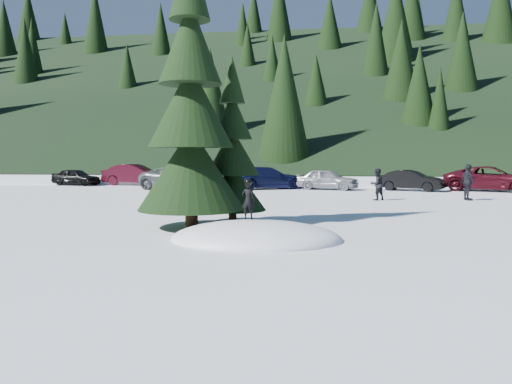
# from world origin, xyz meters

# --- Properties ---
(ground) EXTENTS (200.00, 200.00, 0.00)m
(ground) POSITION_xyz_m (0.00, 0.00, 0.00)
(ground) COLOR white
(ground) RESTS_ON ground
(snow_mound) EXTENTS (4.48, 3.52, 0.96)m
(snow_mound) POSITION_xyz_m (0.00, 0.00, 0.00)
(snow_mound) COLOR silver
(snow_mound) RESTS_ON ground
(forest_hillside) EXTENTS (200.00, 60.00, 25.00)m
(forest_hillside) POSITION_xyz_m (0.00, 54.00, 12.50)
(forest_hillside) COLOR black
(forest_hillside) RESTS_ON ground
(spruce_tall) EXTENTS (3.20, 3.20, 8.60)m
(spruce_tall) POSITION_xyz_m (-2.20, 1.80, 3.32)
(spruce_tall) COLOR black
(spruce_tall) RESTS_ON ground
(spruce_short) EXTENTS (2.20, 2.20, 5.37)m
(spruce_short) POSITION_xyz_m (-1.20, 3.20, 2.10)
(spruce_short) COLOR black
(spruce_short) RESTS_ON ground
(child_skier) EXTENTS (0.41, 0.31, 1.01)m
(child_skier) POSITION_xyz_m (-0.26, 0.39, 0.98)
(child_skier) COLOR black
(child_skier) RESTS_ON snow_mound
(adult_0) EXTENTS (0.95, 0.91, 1.55)m
(adult_0) POSITION_xyz_m (4.33, 12.03, 0.78)
(adult_0) COLOR black
(adult_0) RESTS_ON ground
(adult_1) EXTENTS (0.65, 1.11, 1.77)m
(adult_1) POSITION_xyz_m (8.70, 12.53, 0.88)
(adult_1) COLOR black
(adult_1) RESTS_ON ground
(car_0) EXTENTS (3.80, 2.15, 1.22)m
(car_0) POSITION_xyz_m (-16.09, 21.48, 0.61)
(car_0) COLOR black
(car_0) RESTS_ON ground
(car_1) EXTENTS (4.75, 1.92, 1.54)m
(car_1) POSITION_xyz_m (-11.92, 22.36, 0.77)
(car_1) COLOR black
(car_1) RESTS_ON ground
(car_2) EXTENTS (5.92, 4.04, 1.50)m
(car_2) POSITION_xyz_m (-7.12, 17.88, 0.75)
(car_2) COLOR #4E5256
(car_2) RESTS_ON ground
(car_3) EXTENTS (5.37, 3.90, 1.44)m
(car_3) POSITION_xyz_m (-1.85, 19.39, 0.72)
(car_3) COLOR black
(car_3) RESTS_ON ground
(car_4) EXTENTS (4.24, 2.71, 1.34)m
(car_4) POSITION_xyz_m (2.03, 19.31, 0.67)
(car_4) COLOR gray
(car_4) RESTS_ON ground
(car_5) EXTENTS (4.12, 2.74, 1.28)m
(car_5) POSITION_xyz_m (7.12, 18.96, 0.64)
(car_5) COLOR black
(car_5) RESTS_ON ground
(car_6) EXTENTS (6.00, 4.41, 1.51)m
(car_6) POSITION_xyz_m (11.95, 19.28, 0.76)
(car_6) COLOR #3D0B14
(car_6) RESTS_ON ground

